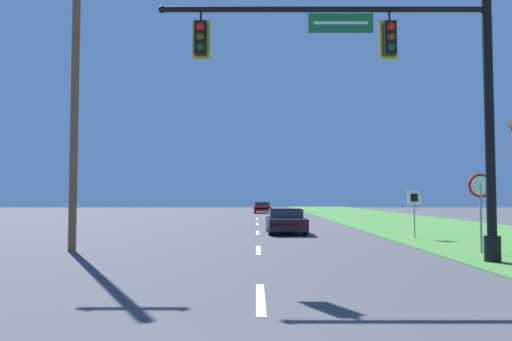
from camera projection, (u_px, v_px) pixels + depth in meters
The scene contains 8 objects.
grass_verge_right at pixel (415, 224), 32.86m from camera, with size 10.00×110.00×0.04m.
road_center_line at pixel (256, 233), 24.85m from camera, with size 0.16×34.80×0.01m.
signal_mast at pixel (407, 89), 13.89m from camera, with size 9.45×0.47×7.91m.
car_ahead at pixel (284, 221), 24.75m from camera, with size 1.89×4.31×1.19m.
far_car at pixel (261, 207), 55.18m from camera, with size 1.82×4.44×1.19m.
stop_sign at pixel (479, 195), 15.85m from camera, with size 0.76×0.07×2.50m.
route_sign_post at pixel (413, 203), 21.41m from camera, with size 0.55×0.06×2.03m.
utility_pole_near at pixel (73, 94), 16.77m from camera, with size 1.80×0.26×10.22m.
Camera 1 is at (-0.08, -2.97, 1.82)m, focal length 35.00 mm.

